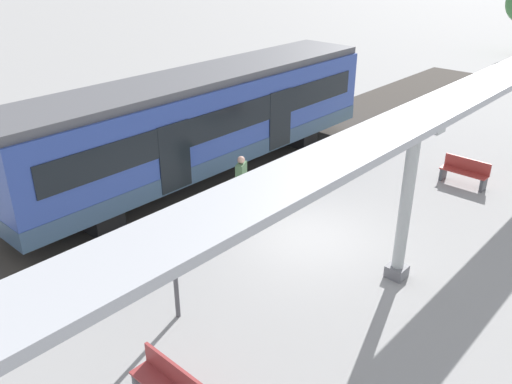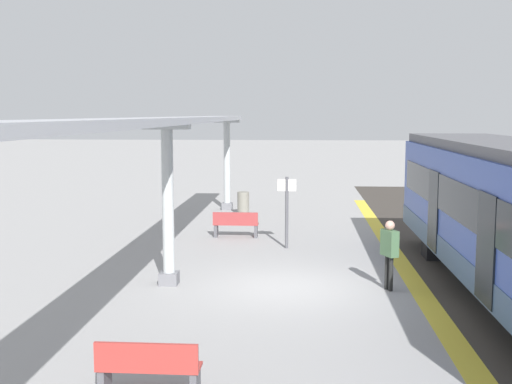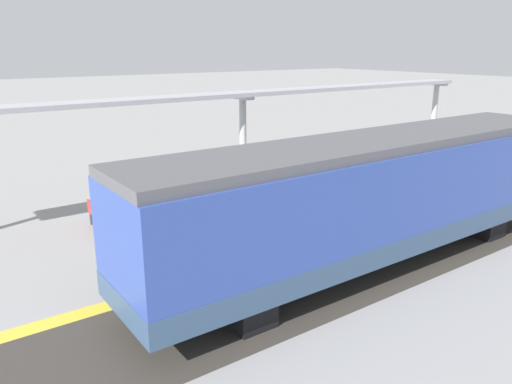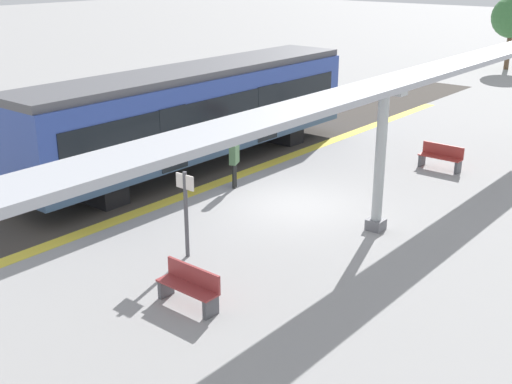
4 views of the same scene
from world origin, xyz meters
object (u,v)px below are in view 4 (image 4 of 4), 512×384
object	(u,v)px
train_near_carriage	(196,115)
platform_info_sign	(186,206)
bench_near_end	(441,157)
passenger_waiting_near_edge	(234,157)
canopy_pillar_second	(380,161)
bench_mid_platform	(190,286)

from	to	relation	value
train_near_carriage	platform_info_sign	world-z (taller)	train_near_carriage
bench_near_end	passenger_waiting_near_edge	world-z (taller)	passenger_waiting_near_edge
canopy_pillar_second	passenger_waiting_near_edge	bearing A→B (deg)	178.42
platform_info_sign	passenger_waiting_near_edge	world-z (taller)	platform_info_sign
train_near_carriage	bench_near_end	size ratio (longest dim) A/B	9.32
bench_near_end	passenger_waiting_near_edge	distance (m)	7.44
train_near_carriage	canopy_pillar_second	size ratio (longest dim) A/B	3.63
passenger_waiting_near_edge	canopy_pillar_second	bearing A→B (deg)	-1.58
train_near_carriage	bench_near_end	distance (m)	8.64
bench_near_end	passenger_waiting_near_edge	xyz separation A→B (m)	(-4.24, -6.08, 0.59)
bench_near_end	bench_mid_platform	bearing A→B (deg)	-90.10
platform_info_sign	passenger_waiting_near_edge	bearing A→B (deg)	118.46
canopy_pillar_second	bench_near_end	bearing A→B (deg)	98.94
bench_mid_platform	platform_info_sign	size ratio (longest dim) A/B	0.68
bench_near_end	passenger_waiting_near_edge	bearing A→B (deg)	-124.88
canopy_pillar_second	bench_mid_platform	xyz separation A→B (m)	(-1.00, -6.09, -1.51)
train_near_carriage	passenger_waiting_near_edge	bearing A→B (deg)	-20.04
canopy_pillar_second	passenger_waiting_near_edge	xyz separation A→B (m)	(-5.22, 0.14, -0.92)
platform_info_sign	train_near_carriage	bearing A→B (deg)	132.44
bench_mid_platform	passenger_waiting_near_edge	distance (m)	7.55
bench_near_end	train_near_carriage	bearing A→B (deg)	-142.90
train_near_carriage	passenger_waiting_near_edge	xyz separation A→B (m)	(2.56, -0.94, -0.81)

